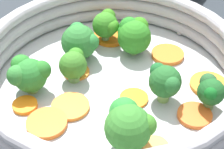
% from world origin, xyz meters
% --- Properties ---
extents(ground_plane, '(4.00, 4.00, 0.00)m').
position_xyz_m(ground_plane, '(0.00, 0.00, 0.00)').
color(ground_plane, '#21272D').
extents(skillet, '(0.30, 0.30, 0.02)m').
position_xyz_m(skillet, '(0.00, 0.00, 0.01)').
color(skillet, '#B2B5B7').
rests_on(skillet, ground_plane).
extents(skillet_rim_wall, '(0.32, 0.32, 0.05)m').
position_xyz_m(skillet_rim_wall, '(0.00, 0.00, 0.04)').
color(skillet_rim_wall, '#B0AFB7').
rests_on(skillet_rim_wall, skillet).
extents(skillet_rivet_left, '(0.01, 0.01, 0.01)m').
position_xyz_m(skillet_rivet_left, '(0.14, -0.04, 0.02)').
color(skillet_rivet_left, '#B5B2B7').
rests_on(skillet_rivet_left, skillet).
extents(skillet_rivet_right, '(0.01, 0.01, 0.01)m').
position_xyz_m(skillet_rivet_right, '(0.14, 0.02, 0.02)').
color(skillet_rivet_right, '#B0B1B5').
rests_on(skillet_rivet_right, skillet).
extents(carrot_slice_0, '(0.04, 0.04, 0.01)m').
position_xyz_m(carrot_slice_0, '(-0.01, -0.11, 0.02)').
color(carrot_slice_0, orange).
rests_on(carrot_slice_0, skillet).
extents(carrot_slice_1, '(0.04, 0.04, 0.00)m').
position_xyz_m(carrot_slice_1, '(-0.01, -0.03, 0.02)').
color(carrot_slice_1, orange).
rests_on(carrot_slice_1, skillet).
extents(carrot_slice_2, '(0.05, 0.05, 0.00)m').
position_xyz_m(carrot_slice_2, '(0.05, -0.11, 0.02)').
color(carrot_slice_2, orange).
rests_on(carrot_slice_2, skillet).
extents(carrot_slice_3, '(0.03, 0.03, 0.01)m').
position_xyz_m(carrot_slice_3, '(-0.07, -0.08, 0.02)').
color(carrot_slice_3, '#F39041').
rests_on(carrot_slice_3, skillet).
extents(carrot_slice_4, '(0.05, 0.05, 0.00)m').
position_xyz_m(carrot_slice_4, '(-0.06, 0.03, 0.02)').
color(carrot_slice_4, orange).
rests_on(carrot_slice_4, skillet).
extents(carrot_slice_5, '(0.04, 0.04, 0.01)m').
position_xyz_m(carrot_slice_5, '(-0.08, 0.07, 0.02)').
color(carrot_slice_5, orange).
rests_on(carrot_slice_5, skillet).
extents(carrot_slice_6, '(0.05, 0.05, 0.01)m').
position_xyz_m(carrot_slice_6, '(0.08, -0.04, 0.02)').
color(carrot_slice_6, orange).
rests_on(carrot_slice_6, skillet).
extents(carrot_slice_7, '(0.05, 0.05, 0.00)m').
position_xyz_m(carrot_slice_7, '(0.00, 0.05, 0.02)').
color(carrot_slice_7, orange).
rests_on(carrot_slice_7, skillet).
extents(carrot_slice_8, '(0.06, 0.06, 0.01)m').
position_xyz_m(carrot_slice_8, '(0.09, 0.04, 0.02)').
color(carrot_slice_8, orange).
rests_on(carrot_slice_8, skillet).
extents(carrot_slice_9, '(0.05, 0.05, 0.01)m').
position_xyz_m(carrot_slice_9, '(-0.09, 0.04, 0.02)').
color(carrot_slice_9, orange).
rests_on(carrot_slice_9, skillet).
extents(broccoli_floret_0, '(0.04, 0.04, 0.05)m').
position_xyz_m(broccoli_floret_0, '(0.08, 0.04, 0.04)').
color(broccoli_floret_0, '#618850').
rests_on(broccoli_floret_0, skillet).
extents(broccoli_floret_1, '(0.04, 0.04, 0.05)m').
position_xyz_m(broccoli_floret_1, '(0.00, -0.07, 0.04)').
color(broccoli_floret_1, '#7BA251').
rests_on(broccoli_floret_1, skillet).
extents(broccoli_floret_2, '(0.05, 0.05, 0.05)m').
position_xyz_m(broccoli_floret_2, '(0.07, 0.00, 0.04)').
color(broccoli_floret_2, '#7BA15A').
rests_on(broccoli_floret_2, skillet).
extents(broccoli_floret_3, '(0.04, 0.05, 0.04)m').
position_xyz_m(broccoli_floret_3, '(-0.05, 0.08, 0.04)').
color(broccoli_floret_3, '#8BB75D').
rests_on(broccoli_floret_3, skillet).
extents(broccoli_floret_4, '(0.04, 0.03, 0.04)m').
position_xyz_m(broccoli_floret_4, '(0.01, -0.12, 0.04)').
color(broccoli_floret_4, '#6C8F49').
rests_on(broccoli_floret_4, skillet).
extents(broccoli_floret_5, '(0.05, 0.05, 0.05)m').
position_xyz_m(broccoli_floret_5, '(0.03, 0.06, 0.04)').
color(broccoli_floret_5, '#779D4F').
rests_on(broccoli_floret_5, skillet).
extents(broccoli_floret_6, '(0.05, 0.05, 0.05)m').
position_xyz_m(broccoli_floret_6, '(-0.08, -0.06, 0.05)').
color(broccoli_floret_6, '#7EB16E').
rests_on(broccoli_floret_6, skillet).
extents(broccoli_floret_7, '(0.04, 0.03, 0.04)m').
position_xyz_m(broccoli_floret_7, '(-0.01, 0.05, 0.04)').
color(broccoli_floret_7, '#6D954C').
rests_on(broccoli_floret_7, skillet).
extents(mushroom_piece_0, '(0.04, 0.04, 0.01)m').
position_xyz_m(mushroom_piece_0, '(0.06, 0.07, 0.02)').
color(mushroom_piece_0, brown).
rests_on(mushroom_piece_0, skillet).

